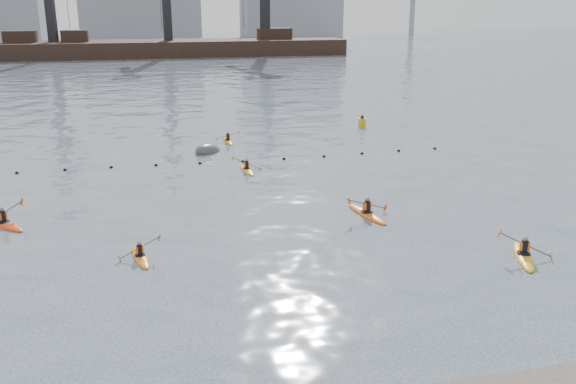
{
  "coord_description": "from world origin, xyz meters",
  "views": [
    {
      "loc": [
        -5.42,
        -19.07,
        10.94
      ],
      "look_at": [
        0.47,
        6.0,
        2.8
      ],
      "focal_mm": 38.0,
      "sensor_mm": 36.0,
      "label": 1
    }
  ],
  "objects_px": {
    "kayaker_2": "(3,223)",
    "kayaker_1": "(524,255)",
    "kayaker_5": "(228,141)",
    "kayaker_4": "(367,213)",
    "kayaker_3": "(247,169)",
    "kayaker_0": "(140,256)",
    "nav_buoy": "(362,122)",
    "mooring_buoy": "(208,152)"
  },
  "relations": [
    {
      "from": "kayaker_1",
      "to": "kayaker_5",
      "type": "height_order",
      "value": "kayaker_1"
    },
    {
      "from": "kayaker_4",
      "to": "nav_buoy",
      "type": "bearing_deg",
      "value": -120.79
    },
    {
      "from": "kayaker_3",
      "to": "kayaker_5",
      "type": "bearing_deg",
      "value": 84.29
    },
    {
      "from": "kayaker_2",
      "to": "kayaker_5",
      "type": "relative_size",
      "value": 1.06
    },
    {
      "from": "kayaker_4",
      "to": "kayaker_0",
      "type": "bearing_deg",
      "value": 2.8
    },
    {
      "from": "kayaker_2",
      "to": "kayaker_1",
      "type": "bearing_deg",
      "value": -62.18
    },
    {
      "from": "kayaker_3",
      "to": "mooring_buoy",
      "type": "xyz_separation_m",
      "value": [
        -1.96,
        5.91,
        -0.09
      ]
    },
    {
      "from": "kayaker_4",
      "to": "kayaker_5",
      "type": "distance_m",
      "value": 19.8
    },
    {
      "from": "kayaker_0",
      "to": "kayaker_4",
      "type": "xyz_separation_m",
      "value": [
        11.77,
        3.02,
        0.02
      ]
    },
    {
      "from": "kayaker_2",
      "to": "nav_buoy",
      "type": "relative_size",
      "value": 2.51
    },
    {
      "from": "kayaker_2",
      "to": "kayaker_3",
      "type": "xyz_separation_m",
      "value": [
        13.76,
        7.42,
        -0.02
      ]
    },
    {
      "from": "kayaker_3",
      "to": "kayaker_4",
      "type": "xyz_separation_m",
      "value": [
        4.77,
        -10.23,
        0.02
      ]
    },
    {
      "from": "kayaker_0",
      "to": "kayaker_5",
      "type": "xyz_separation_m",
      "value": [
        6.98,
        22.23,
        0.0
      ]
    },
    {
      "from": "kayaker_1",
      "to": "mooring_buoy",
      "type": "height_order",
      "value": "kayaker_1"
    },
    {
      "from": "kayaker_5",
      "to": "kayaker_3",
      "type": "bearing_deg",
      "value": -93.19
    },
    {
      "from": "mooring_buoy",
      "to": "kayaker_4",
      "type": "bearing_deg",
      "value": -67.37
    },
    {
      "from": "kayaker_1",
      "to": "kayaker_3",
      "type": "height_order",
      "value": "kayaker_1"
    },
    {
      "from": "kayaker_0",
      "to": "kayaker_1",
      "type": "height_order",
      "value": "kayaker_1"
    },
    {
      "from": "kayaker_2",
      "to": "nav_buoy",
      "type": "height_order",
      "value": "kayaker_2"
    },
    {
      "from": "kayaker_2",
      "to": "kayaker_3",
      "type": "bearing_deg",
      "value": -11.42
    },
    {
      "from": "kayaker_4",
      "to": "nav_buoy",
      "type": "height_order",
      "value": "kayaker_4"
    },
    {
      "from": "kayaker_2",
      "to": "kayaker_3",
      "type": "height_order",
      "value": "kayaker_2"
    },
    {
      "from": "kayaker_1",
      "to": "kayaker_3",
      "type": "relative_size",
      "value": 1.17
    },
    {
      "from": "kayaker_2",
      "to": "kayaker_5",
      "type": "xyz_separation_m",
      "value": [
        13.74,
        16.4,
        -0.02
      ]
    },
    {
      "from": "kayaker_5",
      "to": "nav_buoy",
      "type": "distance_m",
      "value": 13.17
    },
    {
      "from": "kayaker_3",
      "to": "kayaker_4",
      "type": "bearing_deg",
      "value": -70.87
    },
    {
      "from": "kayaker_0",
      "to": "kayaker_5",
      "type": "bearing_deg",
      "value": 61.53
    },
    {
      "from": "kayaker_3",
      "to": "kayaker_5",
      "type": "height_order",
      "value": "kayaker_3"
    },
    {
      "from": "kayaker_0",
      "to": "kayaker_3",
      "type": "relative_size",
      "value": 0.96
    },
    {
      "from": "kayaker_2",
      "to": "kayaker_0",
      "type": "bearing_deg",
      "value": -80.54
    },
    {
      "from": "kayaker_0",
      "to": "mooring_buoy",
      "type": "xyz_separation_m",
      "value": [
        5.05,
        19.16,
        -0.09
      ]
    },
    {
      "from": "kayaker_2",
      "to": "kayaker_5",
      "type": "distance_m",
      "value": 21.39
    },
    {
      "from": "kayaker_2",
      "to": "kayaker_4",
      "type": "xyz_separation_m",
      "value": [
        18.53,
        -2.81,
        0.0
      ]
    },
    {
      "from": "kayaker_3",
      "to": "nav_buoy",
      "type": "height_order",
      "value": "nav_buoy"
    },
    {
      "from": "kayaker_3",
      "to": "kayaker_5",
      "type": "distance_m",
      "value": 8.98
    },
    {
      "from": "mooring_buoy",
      "to": "nav_buoy",
      "type": "height_order",
      "value": "nav_buoy"
    },
    {
      "from": "kayaker_1",
      "to": "mooring_buoy",
      "type": "relative_size",
      "value": 1.43
    },
    {
      "from": "kayaker_3",
      "to": "nav_buoy",
      "type": "relative_size",
      "value": 2.42
    },
    {
      "from": "kayaker_1",
      "to": "nav_buoy",
      "type": "xyz_separation_m",
      "value": [
        3.05,
        29.53,
        0.27
      ]
    },
    {
      "from": "kayaker_2",
      "to": "kayaker_4",
      "type": "height_order",
      "value": "kayaker_4"
    },
    {
      "from": "kayaker_1",
      "to": "kayaker_3",
      "type": "bearing_deg",
      "value": 143.48
    },
    {
      "from": "kayaker_2",
      "to": "kayaker_4",
      "type": "bearing_deg",
      "value": -48.37
    }
  ]
}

